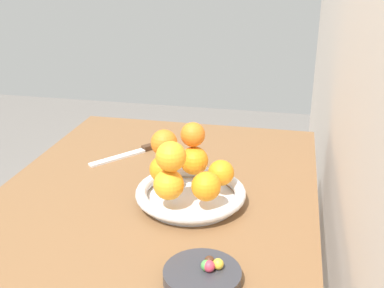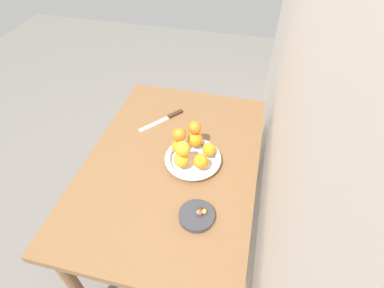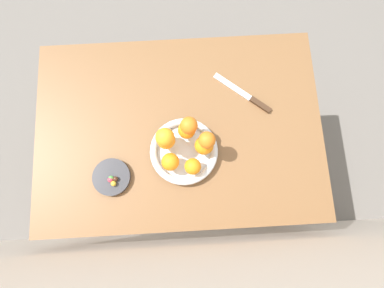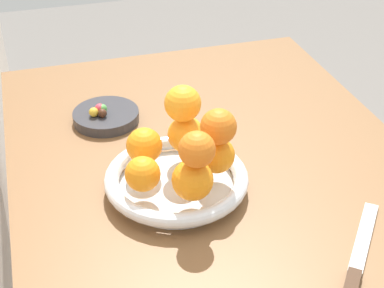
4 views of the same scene
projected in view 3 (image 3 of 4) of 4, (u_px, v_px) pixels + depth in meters
name	position (u px, v px, depth m)	size (l,w,h in m)	color
ground_plane	(184.00, 159.00, 1.87)	(6.00, 6.00, 0.00)	slate
dining_table	(180.00, 134.00, 1.23)	(1.10, 0.76, 0.74)	brown
fruit_bowl	(184.00, 151.00, 1.11)	(0.25, 0.25, 0.04)	silver
candy_dish	(112.00, 177.00, 1.10)	(0.14, 0.14, 0.02)	#333338
orange_0	(166.00, 140.00, 1.06)	(0.07, 0.07, 0.07)	orange
orange_1	(170.00, 162.00, 1.05)	(0.06, 0.06, 0.06)	orange
orange_2	(193.00, 166.00, 1.05)	(0.06, 0.06, 0.06)	orange
orange_3	(204.00, 145.00, 1.06)	(0.07, 0.07, 0.07)	orange
orange_4	(187.00, 130.00, 1.07)	(0.06, 0.06, 0.06)	orange
orange_5	(207.00, 140.00, 1.00)	(0.06, 0.06, 0.06)	orange
orange_6	(165.00, 137.00, 1.00)	(0.06, 0.06, 0.06)	orange
orange_7	(189.00, 125.00, 1.01)	(0.06, 0.06, 0.06)	orange
candy_ball_0	(116.00, 179.00, 1.07)	(0.02, 0.02, 0.02)	#472819
candy_ball_1	(113.00, 184.00, 1.07)	(0.02, 0.02, 0.02)	gold
candy_ball_2	(111.00, 180.00, 1.07)	(0.02, 0.02, 0.02)	#C6384C
candy_ball_3	(111.00, 178.00, 1.07)	(0.02, 0.02, 0.02)	#4C9947
candy_ball_4	(111.00, 178.00, 1.08)	(0.02, 0.02, 0.02)	gold
knife	(247.00, 96.00, 1.17)	(0.22, 0.18, 0.01)	#3F2819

